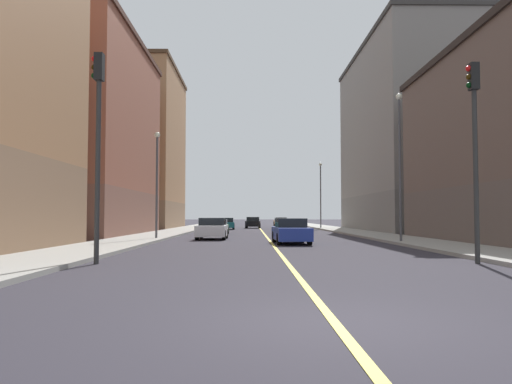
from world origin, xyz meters
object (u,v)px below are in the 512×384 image
at_px(traffic_light_left_near, 474,134).
at_px(car_orange, 281,222).
at_px(traffic_light_right_near, 98,129).
at_px(car_white, 212,229).
at_px(building_right_midblock, 77,136).
at_px(building_left_mid, 410,139).
at_px(car_teal, 226,224).
at_px(building_right_distant, 136,149).
at_px(street_lamp_left_near, 400,153).
at_px(car_black, 253,223).
at_px(car_green, 217,227).
at_px(street_lamp_right_near, 157,173).
at_px(street_lamp_left_far, 321,189).
at_px(car_yellow, 296,224).
at_px(car_blue, 291,231).

bearing_deg(traffic_light_left_near, car_orange, 92.50).
xyz_separation_m(traffic_light_right_near, car_white, (2.47, 16.64, -3.71)).
xyz_separation_m(building_right_midblock, car_white, (11.32, -6.34, -7.19)).
relative_size(traffic_light_left_near, car_white, 1.63).
relative_size(building_left_mid, car_teal, 5.36).
bearing_deg(building_right_distant, building_left_mid, -18.24).
xyz_separation_m(street_lamp_left_near, car_white, (-10.90, 5.34, -4.41)).
relative_size(building_right_midblock, car_white, 4.49).
bearing_deg(building_left_mid, building_right_distant, 161.76).
height_order(car_orange, car_teal, car_teal).
relative_size(street_lamp_left_near, car_black, 2.06).
bearing_deg(building_right_midblock, car_white, -29.28).
height_order(car_orange, car_white, car_white).
height_order(car_green, car_white, car_white).
distance_m(street_lamp_right_near, car_black, 31.34).
relative_size(car_orange, car_green, 0.99).
bearing_deg(car_teal, street_lamp_left_far, 9.68).
bearing_deg(car_teal, building_left_mid, -19.54).
xyz_separation_m(car_white, car_teal, (-0.23, 23.54, -0.03)).
bearing_deg(street_lamp_right_near, car_black, 78.25).
distance_m(building_left_mid, car_orange, 30.22).
height_order(street_lamp_left_near, street_lamp_right_near, street_lamp_left_near).
height_order(building_right_distant, street_lamp_left_near, building_right_distant).
relative_size(street_lamp_right_near, car_green, 1.53).
height_order(car_orange, car_yellow, car_orange).
xyz_separation_m(street_lamp_right_near, car_blue, (8.23, -3.88, -3.59)).
bearing_deg(car_yellow, car_green, -119.57).
bearing_deg(car_black, building_right_distant, -170.12).
height_order(building_right_distant, car_green, building_right_distant).
relative_size(street_lamp_left_near, car_green, 1.87).
relative_size(building_right_distant, car_yellow, 4.60).
bearing_deg(traffic_light_left_near, car_yellow, 93.33).
height_order(building_left_mid, car_yellow, building_left_mid).
relative_size(traffic_light_right_near, car_teal, 1.62).
height_order(traffic_light_left_near, car_blue, traffic_light_left_near).
bearing_deg(building_right_midblock, car_green, 9.49).
distance_m(traffic_light_right_near, car_green, 25.22).
xyz_separation_m(street_lamp_right_near, car_teal, (3.23, 24.83, -3.63)).
xyz_separation_m(building_left_mid, street_lamp_right_near, (-22.21, -18.10, -5.10)).
xyz_separation_m(street_lamp_left_far, car_black, (-8.01, 3.75, -4.10)).
distance_m(street_lamp_left_near, car_yellow, 27.91).
height_order(street_lamp_right_near, car_teal, street_lamp_right_near).
relative_size(building_right_midblock, car_orange, 4.12).
height_order(building_right_midblock, car_teal, building_right_midblock).
bearing_deg(traffic_light_left_near, building_right_distant, 116.06).
xyz_separation_m(building_right_midblock, traffic_light_right_near, (8.85, -22.99, -3.48)).
bearing_deg(building_right_distant, car_black, 9.88).
xyz_separation_m(traffic_light_left_near, car_teal, (-10.11, 40.18, -3.58)).
bearing_deg(car_green, car_yellow, 60.43).
xyz_separation_m(street_lamp_left_far, car_yellow, (-3.27, -3.41, -4.15)).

